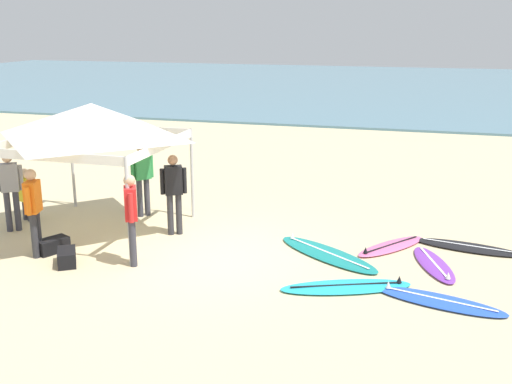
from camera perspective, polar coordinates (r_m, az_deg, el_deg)
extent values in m
plane|color=beige|center=(12.04, -4.25, -5.86)|extent=(80.00, 80.00, 0.00)
cube|color=#568499|center=(44.15, 11.02, 9.52)|extent=(80.00, 36.00, 0.10)
cylinder|color=#B7B7BC|center=(11.45, -11.57, -1.84)|extent=(0.07, 0.07, 2.05)
cylinder|color=#B7B7BC|center=(15.53, -16.45, 2.37)|extent=(0.07, 0.07, 2.05)
cylinder|color=#B7B7BC|center=(14.14, -5.87, 1.68)|extent=(0.07, 0.07, 2.05)
cube|color=white|center=(12.00, -18.33, 3.09)|extent=(3.07, 0.03, 0.18)
cube|color=white|center=(14.59, -11.60, 5.62)|extent=(3.07, 0.03, 0.18)
cube|color=white|center=(14.11, -20.04, 4.68)|extent=(0.03, 3.07, 0.18)
cube|color=white|center=(12.56, -8.58, 4.22)|extent=(0.03, 3.07, 0.18)
pyramid|color=white|center=(13.20, -14.77, 6.36)|extent=(3.19, 3.19, 0.70)
ellipsoid|color=blue|center=(10.51, 16.48, -9.55)|extent=(2.17, 1.07, 0.07)
cube|color=white|center=(10.50, 16.50, -9.36)|extent=(1.74, 0.49, 0.01)
cone|color=white|center=(10.68, 12.02, -8.28)|extent=(0.09, 0.09, 0.12)
ellipsoid|color=purple|center=(11.98, 15.95, -6.38)|extent=(1.05, 1.87, 0.07)
cube|color=white|center=(11.97, 15.96, -6.21)|extent=(0.54, 1.47, 0.01)
cone|color=white|center=(11.30, 17.18, -7.30)|extent=(0.09, 0.09, 0.12)
ellipsoid|color=black|center=(13.06, 18.85, -4.80)|extent=(2.14, 0.94, 0.07)
cube|color=white|center=(13.04, 18.87, -4.64)|extent=(1.74, 0.37, 0.01)
ellipsoid|color=#23B2CC|center=(10.71, 8.24, -8.58)|extent=(2.31, 1.41, 0.07)
cube|color=black|center=(10.69, 8.25, -8.39)|extent=(1.78, 0.76, 0.01)
cone|color=black|center=(10.93, 12.98, -7.78)|extent=(0.09, 0.09, 0.12)
ellipsoid|color=pink|center=(12.70, 12.26, -4.87)|extent=(1.47, 1.76, 0.07)
cube|color=black|center=(12.68, 12.27, -4.71)|extent=(0.95, 1.28, 0.01)
cone|color=black|center=(12.13, 9.99, -5.24)|extent=(0.09, 0.09, 0.12)
ellipsoid|color=#19847F|center=(12.09, 6.56, -5.66)|extent=(2.41, 1.99, 0.07)
cube|color=white|center=(12.08, 6.57, -5.49)|extent=(1.74, 1.27, 0.01)
cone|color=white|center=(12.75, 3.35, -3.99)|extent=(0.09, 0.09, 0.12)
cylinder|color=#2D2D33|center=(13.18, -7.07, -2.01)|extent=(0.13, 0.13, 0.88)
cylinder|color=#2D2D33|center=(13.17, -7.85, -2.05)|extent=(0.13, 0.13, 0.88)
cube|color=black|center=(12.98, -7.57, 1.09)|extent=(0.42, 0.36, 0.60)
sphere|color=#9E7051|center=(12.88, -7.63, 2.92)|extent=(0.21, 0.21, 0.21)
cylinder|color=black|center=(13.00, -6.55, 1.06)|extent=(0.09, 0.09, 0.54)
cylinder|color=black|center=(12.97, -8.58, 0.95)|extent=(0.09, 0.09, 0.54)
cylinder|color=#383842|center=(14.57, -9.94, -0.44)|extent=(0.13, 0.13, 0.88)
cylinder|color=#383842|center=(14.50, -10.59, -0.55)|extent=(0.13, 0.13, 0.88)
cube|color=#2D8C47|center=(14.35, -10.40, 2.35)|extent=(0.40, 0.42, 0.60)
sphere|color=tan|center=(14.26, -10.48, 4.01)|extent=(0.21, 0.21, 0.21)
cylinder|color=#2D8C47|center=(14.45, -9.57, 2.39)|extent=(0.09, 0.09, 0.54)
cylinder|color=#2D8C47|center=(14.27, -11.24, 2.15)|extent=(0.09, 0.09, 0.54)
cylinder|color=#383842|center=(14.27, -21.73, -1.67)|extent=(0.13, 0.13, 0.88)
cylinder|color=#383842|center=(14.26, -21.01, -1.60)|extent=(0.13, 0.13, 0.88)
cube|color=gray|center=(14.08, -21.67, 1.25)|extent=(0.42, 0.39, 0.60)
sphere|color=tan|center=(13.99, -21.84, 2.93)|extent=(0.21, 0.21, 0.21)
cylinder|color=gray|center=(14.07, -20.73, 1.25)|extent=(0.09, 0.09, 0.54)
cylinder|color=#2D2D33|center=(12.51, -19.61, -3.79)|extent=(0.13, 0.13, 0.88)
cylinder|color=#2D2D33|center=(12.66, -19.33, -3.52)|extent=(0.13, 0.13, 0.88)
cube|color=orange|center=(12.37, -19.77, -0.41)|extent=(0.30, 0.40, 0.60)
sphere|color=tan|center=(12.27, -19.95, 1.50)|extent=(0.21, 0.21, 0.21)
cylinder|color=orange|center=(12.17, -20.14, -0.80)|extent=(0.09, 0.09, 0.54)
cylinder|color=orange|center=(12.59, -19.40, -0.21)|extent=(0.09, 0.09, 0.54)
cylinder|color=#383842|center=(11.60, -11.21, -4.65)|extent=(0.13, 0.13, 0.88)
cylinder|color=#383842|center=(11.77, -11.22, -4.35)|extent=(0.13, 0.13, 0.88)
cube|color=red|center=(11.46, -11.40, -1.01)|extent=(0.36, 0.42, 0.60)
sphere|color=tan|center=(11.35, -11.52, 1.05)|extent=(0.21, 0.21, 0.21)
cylinder|color=red|center=(11.24, -11.39, -1.44)|extent=(0.09, 0.09, 0.54)
cylinder|color=red|center=(11.69, -11.41, -0.79)|extent=(0.09, 0.09, 0.54)
cylinder|color=#383842|center=(15.03, -20.34, -1.54)|extent=(0.13, 0.13, 0.45)
cylinder|color=#383842|center=(14.88, -19.98, -1.68)|extent=(0.13, 0.13, 0.45)
cube|color=yellow|center=(14.83, -20.33, 0.18)|extent=(0.42, 0.34, 0.52)
sphere|color=beige|center=(14.74, -20.47, 1.63)|extent=(0.21, 0.21, 0.21)
cylinder|color=yellow|center=(15.03, -20.77, 0.25)|extent=(0.09, 0.09, 0.47)
cylinder|color=yellow|center=(14.64, -19.86, -0.04)|extent=(0.09, 0.09, 0.47)
cube|color=black|center=(12.08, -16.93, -5.74)|extent=(0.59, 0.68, 0.28)
cube|color=black|center=(12.78, -18.11, -4.67)|extent=(0.55, 0.68, 0.28)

